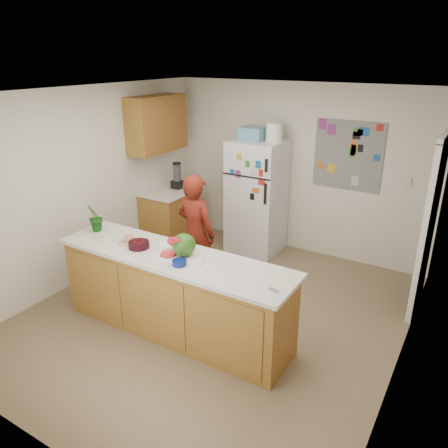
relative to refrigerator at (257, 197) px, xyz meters
The scene contains 26 objects.
floor 2.12m from the refrigerator, 76.54° to the right, with size 4.00×4.50×0.02m, color brown.
wall_back 0.71m from the refrigerator, 40.18° to the left, with size 4.00×0.02×2.50m, color beige.
wall_left 2.48m from the refrigerator, 129.69° to the right, with size 0.02×4.50×2.50m, color beige.
wall_right 3.12m from the refrigerator, 37.39° to the right, with size 0.02×4.50×2.50m, color beige.
ceiling 2.55m from the refrigerator, 76.54° to the right, with size 4.00×4.50×0.02m, color white.
doorway 2.48m from the refrigerator, 10.01° to the right, with size 0.03×0.85×2.04m, color black.
peninsula_base 2.43m from the refrigerator, 84.00° to the right, with size 2.60×0.62×0.88m, color brown.
peninsula_top 2.39m from the refrigerator, 84.00° to the right, with size 2.68×0.70×0.04m, color silver.
side_counter_base 1.41m from the refrigerator, 156.86° to the right, with size 0.60×0.80×0.86m, color brown.
side_counter_top 1.35m from the refrigerator, 156.86° to the right, with size 0.64×0.84×0.04m, color silver.
upper_cabinets 1.82m from the refrigerator, 157.05° to the right, with size 0.35×1.00×0.80m, color brown.
refrigerator is the anchor object (origin of this frame).
fridge_top_bin 0.95m from the refrigerator, behind, with size 0.35×0.28×0.18m, color #5999B2.
photo_collage 1.43m from the refrigerator, 16.61° to the left, with size 0.95×0.01×0.95m, color slate.
person 1.45m from the refrigerator, 94.49° to the right, with size 0.55×0.36×1.52m, color #60190E.
blender_appliance 1.27m from the refrigerator, 162.33° to the right, with size 0.12×0.12×0.38m, color black.
cutting_board 2.39m from the refrigerator, 82.39° to the right, with size 0.37×0.28×0.01m, color white.
watermelon 2.39m from the refrigerator, 80.89° to the right, with size 0.24×0.24×0.24m, color #1F5C16.
watermelon_slice 2.43m from the refrigerator, 84.72° to the right, with size 0.16×0.16×0.02m, color #B91D44.
cherry_bowl 2.43m from the refrigerator, 94.04° to the right, with size 0.22×0.22×0.07m, color black.
white_bowl 2.30m from the refrigerator, 87.17° to the right, with size 0.17×0.17×0.06m, color white.
cobalt_bowl 2.56m from the refrigerator, 80.00° to the right, with size 0.15×0.15×0.05m, color navy.
plate 2.39m from the refrigerator, 98.60° to the right, with size 0.24×0.24×0.02m, color #BCB293.
paper_towel 2.47m from the refrigerator, 77.62° to the right, with size 0.18×0.16×0.02m, color white.
keys 2.89m from the refrigerator, 59.86° to the right, with size 0.10×0.04×0.01m, color gray.
potted_plant 2.51m from the refrigerator, 111.20° to the right, with size 0.19×0.15×0.35m, color #0D440C.
Camera 1 is at (2.37, -3.70, 2.86)m, focal length 35.00 mm.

